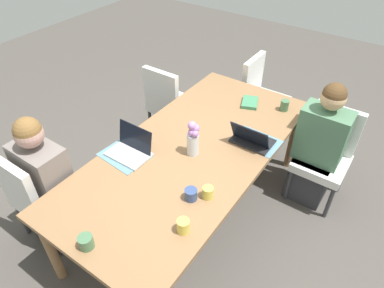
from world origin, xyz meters
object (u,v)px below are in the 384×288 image
Objects in this scene: chair_head_left_left_far at (260,94)px; coffee_mug_centre_left at (86,242)px; coffee_mug_centre_right at (284,105)px; person_near_left_mid at (50,189)px; coffee_mug_far_left at (208,192)px; chair_near_left_mid at (38,194)px; book_red_cover at (250,103)px; person_far_left_near at (317,151)px; dining_table at (192,155)px; laptop_near_left_mid at (131,149)px; coffee_mug_near_left at (183,226)px; chair_far_left_near at (326,151)px; chair_near_right_near at (169,101)px; flower_vase at (193,138)px; coffee_mug_near_right at (191,194)px; laptop_far_left_near at (252,139)px.

coffee_mug_centre_left is (2.55, 0.09, 0.30)m from chair_head_left_left_far.
coffee_mug_centre_right is at bearing 40.17° from chair_head_left_left_far.
person_near_left_mid is 13.89× the size of coffee_mug_far_left.
chair_near_left_mid reaches higher than coffee_mug_centre_right.
person_far_left_near is at bearing 67.53° from book_red_cover.
laptop_near_left_mid is (0.31, -0.36, 0.11)m from dining_table.
coffee_mug_centre_right reaches higher than coffee_mug_near_left.
chair_near_left_mid is 0.10m from person_near_left_mid.
chair_far_left_near and chair_near_left_mid have the same top height.
coffee_mug_near_left is 1.59m from coffee_mug_centre_right.
laptop_near_left_mid is 3.40× the size of coffee_mug_near_left.
chair_head_left_left_far is 1.91m from coffee_mug_far_left.
laptop_near_left_mid reaches higher than chair_near_right_near.
flower_vase is 0.89m from book_red_cover.
coffee_mug_centre_left is (1.90, -0.77, 0.27)m from person_far_left_near.
person_near_left_mid reaches higher than book_red_cover.
chair_near_right_near is 4.50× the size of book_red_cover.
coffee_mug_centre_right reaches higher than coffee_mug_near_right.
laptop_near_left_mid reaches higher than dining_table.
coffee_mug_far_left is (0.68, 0.02, 0.00)m from laptop_far_left_near.
book_red_cover is at bearing -165.95° from coffee_mug_far_left.
person_near_left_mid is at bearing -83.21° from coffee_mug_near_left.
laptop_near_left_mid is 3.65× the size of coffee_mug_centre_left.
flower_vase is at bearing -40.32° from person_far_left_near.
laptop_near_left_mid is (0.27, -0.39, -0.11)m from flower_vase.
person_far_left_near reaches higher than coffee_mug_centre_right.
chair_head_left_left_far is 10.60× the size of coffee_mug_near_right.
laptop_far_left_near is (-1.14, 1.13, 0.27)m from person_near_left_mid.
laptop_far_left_near is at bearing 6.83° from book_red_cover.
person_far_left_near reaches higher than coffee_mug_near_right.
laptop_near_left_mid is 1.60× the size of book_red_cover.
person_far_left_near is 0.74m from book_red_cover.
laptop_near_left_mid reaches higher than chair_far_left_near.
laptop_near_left_mid reaches higher than chair_near_left_mid.
laptop_far_left_near is at bearing 135.36° from chair_near_left_mid.
chair_near_right_near is at bearing -136.70° from coffee_mug_near_right.
coffee_mug_near_left is (1.50, -0.37, 0.27)m from person_far_left_near.
coffee_mug_near_right is (1.90, 0.38, 0.30)m from chair_head_left_left_far.
chair_far_left_near is at bearing 135.68° from laptop_near_left_mid.
chair_far_left_near is at bearing 157.24° from coffee_mug_centre_left.
person_near_left_mid is at bearing -44.18° from dining_table.
laptop_near_left_mid is at bearing -93.11° from coffee_mug_far_left.
dining_table is 27.73× the size of coffee_mug_near_right.
laptop_far_left_near is at bearing 20.99° from chair_head_left_left_far.
person_far_left_near is at bearing 165.94° from coffee_mug_near_left.
chair_near_right_near is 1.26m from coffee_mug_centre_right.
coffee_mug_centre_right is (-2.00, 0.37, 0.01)m from coffee_mug_centre_left.
chair_head_left_left_far is (-1.47, -0.09, -0.19)m from dining_table.
chair_near_left_mid is 10.27× the size of coffee_mug_centre_left.
coffee_mug_near_right is at bearing -48.05° from coffee_mug_far_left.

